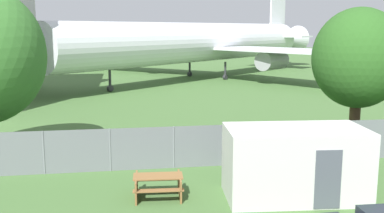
% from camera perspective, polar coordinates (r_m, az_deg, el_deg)
% --- Properties ---
extents(perimeter_fence, '(56.07, 0.07, 1.73)m').
position_cam_1_polar(perimeter_fence, '(18.31, -2.33, -5.20)').
color(perimeter_fence, slate).
rests_on(perimeter_fence, ground).
extents(airplane, '(38.40, 34.89, 12.62)m').
position_cam_1_polar(airplane, '(50.14, 0.92, 8.09)').
color(airplane, silver).
rests_on(airplane, ground).
extents(portable_cabin, '(4.78, 2.71, 2.39)m').
position_cam_1_polar(portable_cabin, '(15.51, 12.95, -7.00)').
color(portable_cabin, silver).
rests_on(portable_cabin, ground).
extents(picnic_bench_near_cabin, '(1.74, 1.50, 0.76)m').
position_cam_1_polar(picnic_bench_near_cabin, '(15.38, -4.33, -9.75)').
color(picnic_bench_near_cabin, brown).
rests_on(picnic_bench_near_cabin, ground).
extents(tree_far_right, '(4.23, 4.23, 6.61)m').
position_cam_1_polar(tree_far_right, '(22.24, 20.37, 5.74)').
color(tree_far_right, '#4C3823').
rests_on(tree_far_right, ground).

